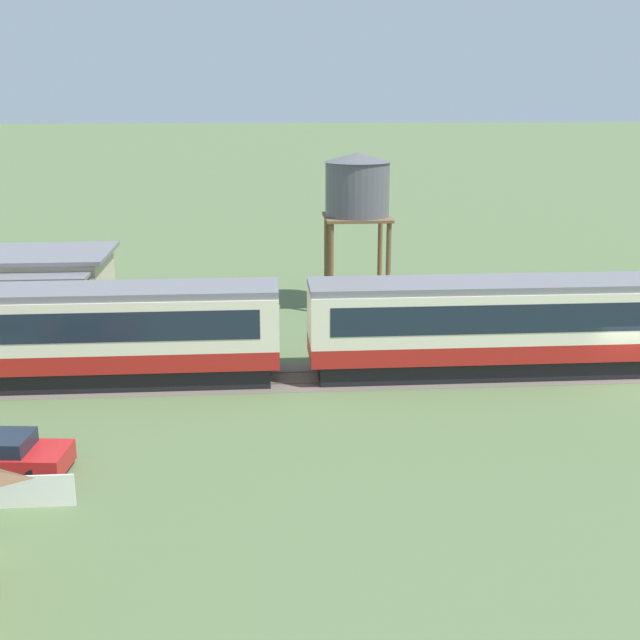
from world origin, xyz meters
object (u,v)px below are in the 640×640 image
(passenger_train, at_px, (300,327))
(water_tower, at_px, (357,188))
(station_building, at_px, (25,289))
(parked_car_red, at_px, (2,456))

(passenger_train, distance_m, water_tower, 13.32)
(station_building, relative_size, water_tower, 1.04)
(station_building, height_order, water_tower, water_tower)
(passenger_train, relative_size, parked_car_red, 19.01)
(passenger_train, xyz_separation_m, station_building, (-14.15, 9.05, -0.29))
(passenger_train, relative_size, station_building, 9.04)
(station_building, bearing_deg, water_tower, 9.03)
(passenger_train, height_order, water_tower, water_tower)
(station_building, xyz_separation_m, water_tower, (18.01, 2.86, 4.83))
(station_building, distance_m, water_tower, 18.86)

